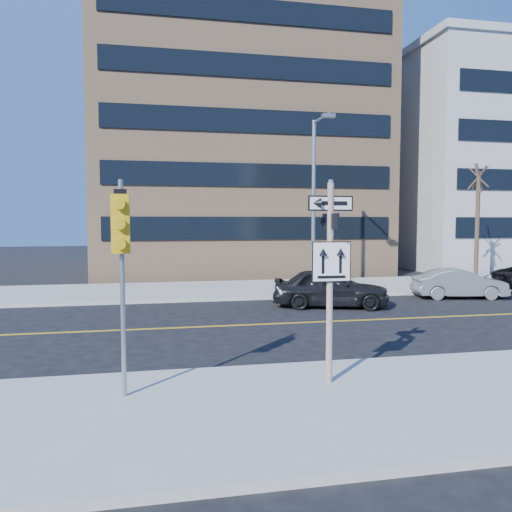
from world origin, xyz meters
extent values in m
plane|color=black|center=(0.00, 0.00, 0.00)|extent=(120.00, 120.00, 0.00)
cylinder|color=silver|center=(0.00, -2.50, 2.15)|extent=(0.13, 0.13, 4.00)
cylinder|color=gray|center=(0.00, -2.50, 4.18)|extent=(0.10, 0.10, 0.06)
cube|color=black|center=(0.00, -2.50, 3.75)|extent=(0.92, 0.03, 0.30)
cube|color=black|center=(0.00, -2.50, 3.40)|extent=(0.03, 0.92, 0.30)
cube|color=white|center=(0.00, -2.58, 2.60)|extent=(0.80, 0.03, 0.80)
cylinder|color=gray|center=(-4.00, -2.50, 2.15)|extent=(0.09, 0.09, 4.00)
cube|color=gold|center=(-4.00, -2.70, 3.35)|extent=(0.32, 0.22, 1.05)
sphere|color=#8C0705|center=(-4.00, -2.82, 3.70)|extent=(0.17, 0.17, 0.17)
sphere|color=black|center=(-4.00, -2.82, 3.35)|extent=(0.17, 0.17, 0.17)
sphere|color=black|center=(-4.00, -2.82, 3.00)|extent=(0.17, 0.17, 0.17)
imported|color=black|center=(3.35, 6.73, 0.77)|extent=(3.01, 4.85, 1.54)
imported|color=slate|center=(9.71, 7.77, 0.65)|extent=(2.09, 4.13, 1.30)
cylinder|color=gray|center=(4.00, 11.00, 4.15)|extent=(0.18, 0.18, 8.00)
cylinder|color=gray|center=(4.00, 10.00, 8.05)|extent=(0.10, 2.20, 0.10)
cube|color=gray|center=(4.00, 9.00, 7.95)|extent=(0.55, 0.30, 0.16)
cylinder|color=#3B2D23|center=(13.00, 11.30, 3.05)|extent=(0.22, 0.22, 5.80)
cube|color=tan|center=(2.00, 25.00, 9.00)|extent=(18.00, 18.00, 18.00)
cube|color=#ABAEB0|center=(24.00, 24.00, 7.50)|extent=(20.00, 16.00, 15.00)
camera|label=1|loc=(-3.38, -11.88, 3.40)|focal=35.00mm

